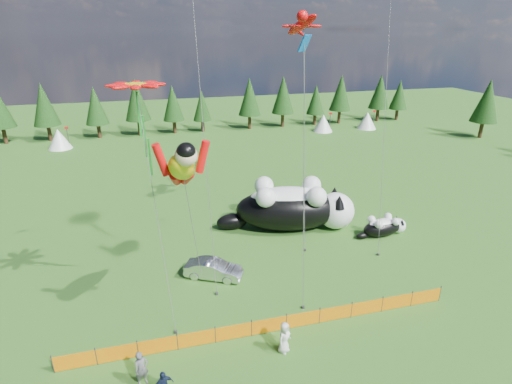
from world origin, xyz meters
TOP-DOWN VIEW (x-y plane):
  - ground at (0.00, 0.00)m, footprint 160.00×160.00m
  - safety_fence at (0.00, -3.00)m, footprint 22.06×0.06m
  - tree_line at (0.00, 45.00)m, footprint 90.00×4.00m
  - festival_tents at (11.00, 40.00)m, footprint 50.00×3.20m
  - cat_large at (5.58, 8.64)m, footprint 11.46×5.89m
  - cat_small at (12.34, 5.55)m, footprint 4.57×1.88m
  - car at (-2.11, 3.09)m, footprint 4.09×2.94m
  - spectator_a at (-6.78, -4.77)m, footprint 0.80×0.68m
  - spectator_e at (0.37, -4.51)m, footprint 1.03×0.99m
  - superhero_kite at (-3.92, -0.26)m, footprint 4.65×5.85m
  - gecko_kite at (7.09, 12.45)m, footprint 4.01×10.84m
  - flower_kite at (-5.81, 2.47)m, footprint 4.07×6.31m
  - diamond_kite_c at (1.84, -1.86)m, footprint 1.35×0.83m

SIDE VIEW (x-z plane):
  - ground at x=0.00m, z-range 0.00..0.00m
  - safety_fence at x=0.00m, z-range -0.05..1.05m
  - car at x=-2.11m, z-range 0.00..1.28m
  - cat_small at x=12.34m, z-range -0.04..1.61m
  - spectator_e at x=0.37m, z-range 0.00..1.78m
  - spectator_a at x=-6.78m, z-range 0.00..1.84m
  - festival_tents at x=11.00m, z-range 0.00..2.80m
  - cat_large at x=5.58m, z-range -0.10..4.08m
  - tree_line at x=0.00m, z-range 0.00..8.00m
  - superhero_kite at x=-3.92m, z-range 3.49..14.83m
  - flower_kite at x=-5.81m, z-range 6.03..19.53m
  - diamond_kite_c at x=1.84m, z-range 6.52..22.39m
  - gecko_kite at x=7.09m, z-range 7.02..24.93m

